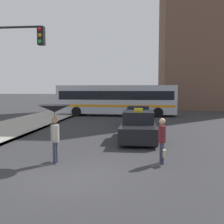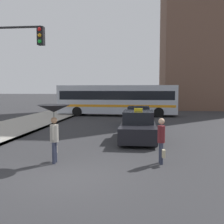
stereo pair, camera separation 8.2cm
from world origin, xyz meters
The scene contains 7 objects.
ground_plane centered at (0.00, 0.00, 0.00)m, with size 300.00×300.00×0.00m, color #2D2D30.
taxi centered at (2.15, 6.24, 0.69)m, with size 1.91×4.56×1.69m.
sedan_red centered at (2.11, 11.92, 0.66)m, with size 1.91×4.34×1.41m.
city_bus centered at (-0.15, 19.10, 1.73)m, with size 12.04×2.91×3.10m.
pedestrian_with_umbrella centered at (-0.84, 1.47, 1.77)m, with size 1.17×1.17×2.13m.
pedestrian_man centered at (3.03, 1.81, 0.93)m, with size 0.29×0.55×1.66m.
traffic_light centered at (-3.75, 3.67, 3.94)m, with size 3.01×0.38×5.73m.
Camera 1 is at (2.20, -7.64, 2.68)m, focal length 42.00 mm.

